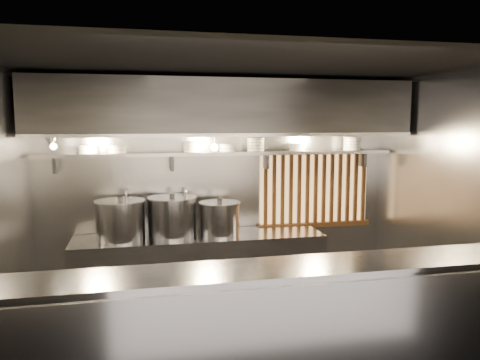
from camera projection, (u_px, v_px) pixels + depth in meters
name	position (u px, v px, depth m)	size (l,w,h in m)	color
floor	(245.00, 347.00, 4.74)	(4.50, 4.50, 0.00)	black
ceiling	(245.00, 65.00, 4.39)	(4.50, 4.50, 0.00)	black
wall_back	(219.00, 190.00, 6.02)	(4.50, 4.50, 0.00)	gray
wall_right	(448.00, 203.00, 5.04)	(3.00, 3.00, 0.00)	gray
serving_counter	(272.00, 335.00, 3.74)	(4.50, 0.56, 1.13)	gray
cooking_bench	(200.00, 271.00, 5.71)	(3.00, 0.70, 0.90)	gray
bowl_shelf	(221.00, 153.00, 5.79)	(4.40, 0.34, 0.04)	gray
exhaust_hood	(224.00, 108.00, 5.50)	(4.40, 0.81, 0.65)	#2D2D30
wood_screen	(315.00, 189.00, 6.25)	(1.56, 0.09, 1.04)	#E8AF68
faucet_left	(127.00, 202.00, 5.66)	(0.04, 0.30, 0.50)	silver
faucet_right	(185.00, 200.00, 5.80)	(0.04, 0.30, 0.50)	silver
heat_lamp	(51.00, 141.00, 4.90)	(0.25, 0.35, 0.20)	gray
pendant_bulb	(215.00, 147.00, 5.64)	(0.09, 0.09, 0.19)	#2D2D30
stock_pot_left	(121.00, 220.00, 5.42)	(0.73, 0.73, 0.51)	gray
stock_pot_mid	(220.00, 218.00, 5.66)	(0.61, 0.61, 0.44)	gray
stock_pot_right	(172.00, 216.00, 5.60)	(0.78, 0.78, 0.52)	gray
bowl_stack_0	(88.00, 149.00, 5.44)	(0.24, 0.24, 0.09)	white
bowl_stack_1	(117.00, 149.00, 5.51)	(0.22, 0.22, 0.09)	white
bowl_stack_2	(192.00, 147.00, 5.70)	(0.22, 0.22, 0.13)	white
bowl_stack_3	(227.00, 148.00, 5.79)	(0.21, 0.21, 0.09)	white
bowl_stack_4	(256.00, 144.00, 5.87)	(0.23, 0.23, 0.17)	white
bowl_stack_5	(297.00, 147.00, 5.99)	(0.21, 0.21, 0.09)	white
bowl_stack_6	(352.00, 143.00, 6.15)	(0.24, 0.24, 0.17)	white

